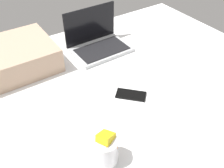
% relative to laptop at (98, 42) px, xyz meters
% --- Properties ---
extents(bed_mattress, '(1.80, 1.40, 0.18)m').
position_rel_laptop_xyz_m(bed_mattress, '(-0.11, -0.39, -0.13)').
color(bed_mattress, white).
rests_on(bed_mattress, ground).
extents(laptop, '(0.33, 0.23, 0.23)m').
position_rel_laptop_xyz_m(laptop, '(0.00, 0.00, 0.00)').
color(laptop, '#B7BABC').
rests_on(laptop, bed_mattress).
extents(snack_cup, '(0.09, 0.10, 0.14)m').
position_rel_laptop_xyz_m(snack_cup, '(-0.37, -0.67, 0.02)').
color(snack_cup, silver).
rests_on(snack_cup, bed_mattress).
extents(cell_phone, '(0.15, 0.15, 0.01)m').
position_rel_laptop_xyz_m(cell_phone, '(-0.08, -0.44, -0.04)').
color(cell_phone, black).
rests_on(cell_phone, bed_mattress).
extents(pillow, '(0.52, 0.36, 0.13)m').
position_rel_laptop_xyz_m(pillow, '(-0.52, 0.09, 0.02)').
color(pillow, tan).
rests_on(pillow, bed_mattress).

